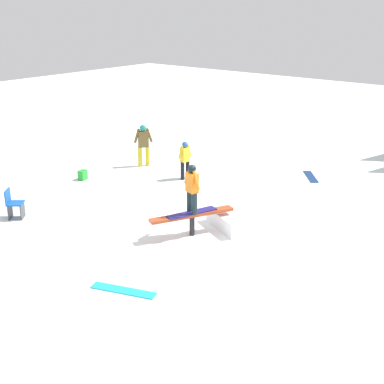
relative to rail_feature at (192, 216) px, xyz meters
name	(u,v)px	position (x,y,z in m)	size (l,w,h in m)	color
ground_plane	(192,235)	(0.00, 0.00, -0.54)	(60.00, 60.00, 0.00)	white
rail_feature	(192,216)	(0.00, 0.00, 0.00)	(2.26, 1.29, 0.63)	black
snow_kicker_ramp	(247,217)	(-1.53, 0.74, -0.33)	(1.80, 1.50, 0.43)	white
main_rider_on_rail	(192,190)	(0.00, 0.00, 0.76)	(1.45, 0.74, 1.35)	navy
bystander_brown	(143,143)	(-3.82, -5.46, 0.36)	(0.63, 0.52, 1.61)	gold
bystander_yellow	(185,158)	(-3.60, -3.24, 0.22)	(0.62, 0.23, 1.36)	black
loose_snowboard_cyan	(123,290)	(3.24, 0.70, -0.53)	(1.50, 0.28, 0.02)	#1EB2C5
loose_snowboard_navy	(311,177)	(-6.60, 0.13, -0.53)	(1.34, 0.28, 0.02)	navy
folding_chair	(14,205)	(2.32, -4.75, -0.12)	(0.62, 0.62, 0.88)	#3F3F44
backpack_on_snow	(83,175)	(-1.25, -5.99, -0.37)	(0.30, 0.22, 0.34)	green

